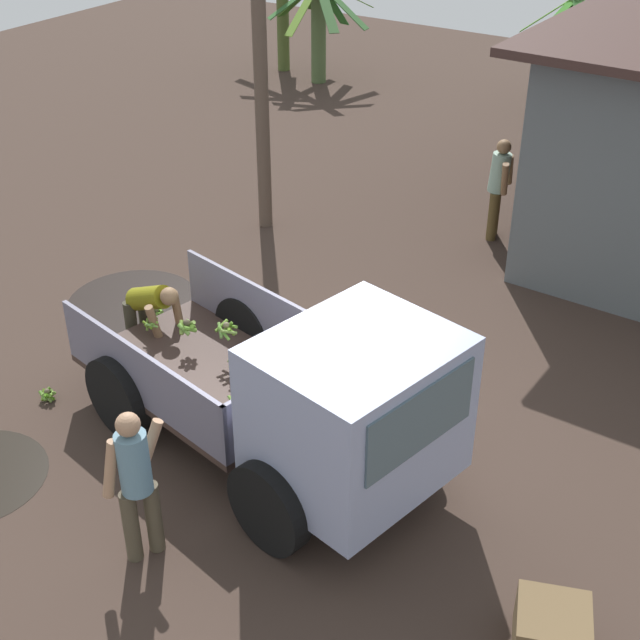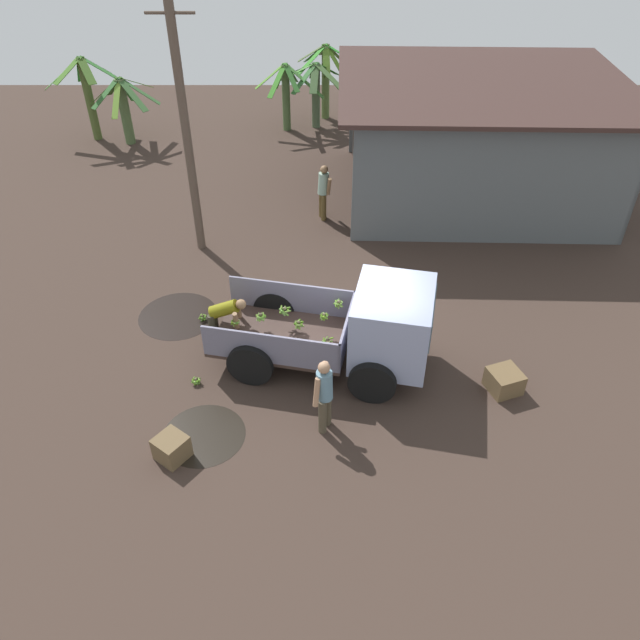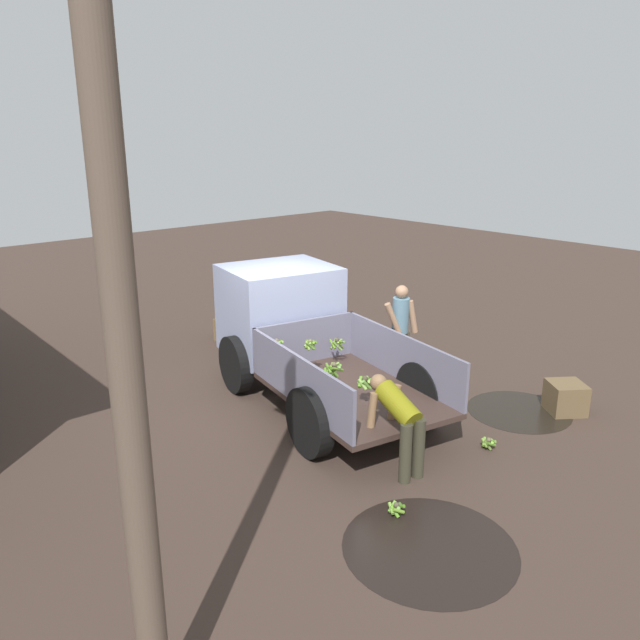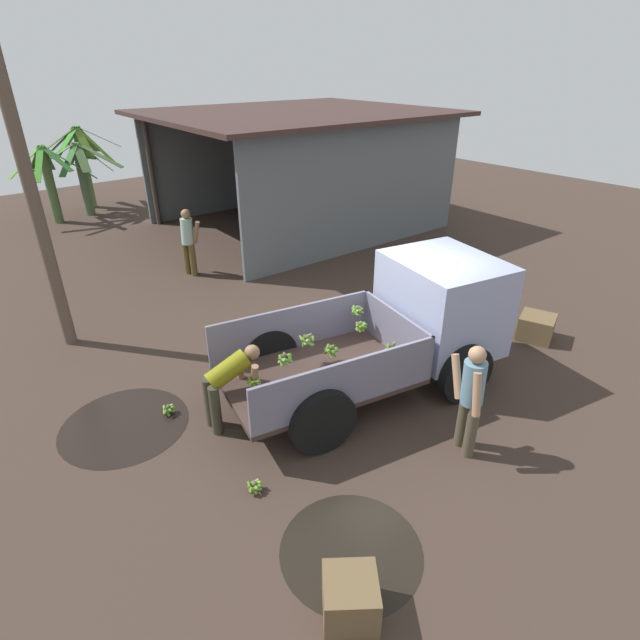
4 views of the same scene
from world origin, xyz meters
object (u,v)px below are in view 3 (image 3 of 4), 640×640
at_px(cargo_truck, 293,326).
at_px(person_worker_loading, 399,418).
at_px(person_foreground_visitor, 400,326).
at_px(utility_pole, 119,299).
at_px(wooden_crate_0, 566,398).
at_px(wooden_crate_1, 234,328).
at_px(banana_bunch_on_ground_0, 488,443).
at_px(banana_bunch_on_ground_1, 396,508).

height_order(cargo_truck, person_worker_loading, cargo_truck).
relative_size(cargo_truck, person_foreground_visitor, 2.88).
xyz_separation_m(utility_pole, wooden_crate_0, (0.56, -7.24, -2.98)).
bearing_deg(cargo_truck, wooden_crate_1, -2.06).
distance_m(cargo_truck, wooden_crate_1, 2.95).
xyz_separation_m(cargo_truck, wooden_crate_1, (2.75, -0.68, -0.82)).
xyz_separation_m(person_foreground_visitor, banana_bunch_on_ground_0, (-2.62, 1.17, -0.82)).
height_order(utility_pole, banana_bunch_on_ground_1, utility_pole).
distance_m(utility_pole, banana_bunch_on_ground_0, 6.23).
distance_m(person_worker_loading, wooden_crate_1, 6.02).
bearing_deg(utility_pole, person_worker_loading, -73.91).
bearing_deg(cargo_truck, banana_bunch_on_ground_1, 168.71).
bearing_deg(banana_bunch_on_ground_0, utility_pole, 97.33).
relative_size(person_worker_loading, banana_bunch_on_ground_1, 5.73).
relative_size(cargo_truck, wooden_crate_1, 7.76).
bearing_deg(person_worker_loading, banana_bunch_on_ground_0, -101.87).
bearing_deg(utility_pole, wooden_crate_1, -38.34).
relative_size(utility_pole, person_worker_loading, 5.35).
xyz_separation_m(cargo_truck, banana_bunch_on_ground_1, (-3.70, 1.59, -0.97)).
height_order(banana_bunch_on_ground_1, wooden_crate_1, wooden_crate_1).
bearing_deg(wooden_crate_0, person_worker_loading, 79.66).
bearing_deg(banana_bunch_on_ground_1, cargo_truck, -23.19).
bearing_deg(utility_pole, banana_bunch_on_ground_0, -82.67).
relative_size(utility_pole, banana_bunch_on_ground_1, 30.70).
bearing_deg(banana_bunch_on_ground_1, utility_pole, 98.99).
relative_size(banana_bunch_on_ground_0, banana_bunch_on_ground_1, 0.98).
xyz_separation_m(banana_bunch_on_ground_0, banana_bunch_on_ground_1, (-0.18, 2.11, 0.00)).
height_order(cargo_truck, utility_pole, utility_pole).
relative_size(banana_bunch_on_ground_1, wooden_crate_1, 0.34).
xyz_separation_m(utility_pole, person_worker_loading, (1.15, -3.99, -2.48)).
distance_m(person_foreground_visitor, banana_bunch_on_ground_0, 2.99).
bearing_deg(banana_bunch_on_ground_1, wooden_crate_0, -89.32).
distance_m(person_worker_loading, wooden_crate_0, 3.34).
bearing_deg(wooden_crate_1, person_foreground_visitor, -164.46).
height_order(person_worker_loading, wooden_crate_0, person_worker_loading).
relative_size(person_worker_loading, banana_bunch_on_ground_0, 5.85).
bearing_deg(person_worker_loading, wooden_crate_1, -7.60).
distance_m(cargo_truck, banana_bunch_on_ground_1, 4.14).
bearing_deg(wooden_crate_1, utility_pole, 141.66).
relative_size(utility_pole, person_foreground_visitor, 3.86).
relative_size(person_foreground_visitor, person_worker_loading, 1.39).
distance_m(banana_bunch_on_ground_1, wooden_crate_1, 6.84).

